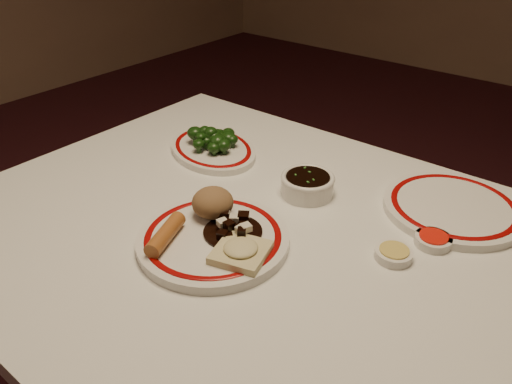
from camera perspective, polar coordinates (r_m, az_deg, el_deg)
The scene contains 12 objects.
dining_table at distance 0.97m, azimuth 1.09°, elevation -9.14°, with size 1.20×0.90×0.75m.
main_plate at distance 0.88m, azimuth -4.90°, elevation -5.37°, with size 0.34×0.34×0.02m.
rice_mound at distance 0.91m, azimuth -4.97°, elevation -1.21°, with size 0.08×0.08×0.06m, color olive.
spring_roll at distance 0.87m, azimuth -10.30°, elevation -4.77°, with size 0.03×0.03×0.10m, color #AC622A.
fried_wonton at distance 0.82m, azimuth -1.74°, elevation -6.73°, with size 0.11×0.11×0.02m.
stirfry_heap at distance 0.88m, azimuth -2.65°, elevation -4.02°, with size 0.10×0.10×0.03m.
broccoli_plate at distance 1.19m, azimuth -4.96°, elevation 4.92°, with size 0.30×0.28×0.02m.
broccoli_pile at distance 1.18m, azimuth -4.82°, elevation 6.17°, with size 0.13×0.12×0.05m.
soy_bowl at distance 1.02m, azimuth 5.89°, elevation 0.77°, with size 0.11×0.11×0.04m.
sweet_sour_dish at distance 0.93m, azimuth 19.57°, elevation -5.20°, with size 0.06×0.06×0.02m.
mustard_dish at distance 0.88m, azimuth 15.46°, elevation -6.84°, with size 0.06×0.06×0.02m.
far_plate at distance 1.04m, azimuth 21.58°, elevation -1.62°, with size 0.33×0.33×0.02m.
Camera 1 is at (0.45, -0.59, 1.29)m, focal length 35.00 mm.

